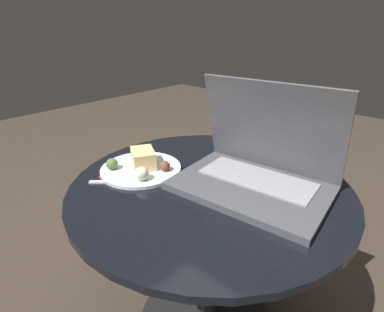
% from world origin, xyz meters
% --- Properties ---
extents(table, '(0.73, 0.73, 0.53)m').
position_xyz_m(table, '(0.00, 0.00, 0.38)').
color(table, black).
rests_on(table, ground_plane).
extents(napkin, '(0.19, 0.16, 0.00)m').
position_xyz_m(napkin, '(-0.19, -0.10, 0.53)').
color(napkin, '#B7332D').
rests_on(napkin, table).
extents(laptop, '(0.39, 0.29, 0.26)m').
position_xyz_m(laptop, '(0.10, 0.07, 0.58)').
color(laptop, '#47474C').
rests_on(laptop, table).
extents(beer_glass, '(0.07, 0.07, 0.19)m').
position_xyz_m(beer_glass, '(-0.05, 0.24, 0.62)').
color(beer_glass, '#C6701E').
rests_on(beer_glass, table).
extents(snack_plate, '(0.23, 0.23, 0.06)m').
position_xyz_m(snack_plate, '(-0.19, -0.08, 0.54)').
color(snack_plate, silver).
rests_on(snack_plate, table).
extents(fork, '(0.15, 0.14, 0.00)m').
position_xyz_m(fork, '(-0.15, -0.14, 0.53)').
color(fork, silver).
rests_on(fork, table).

